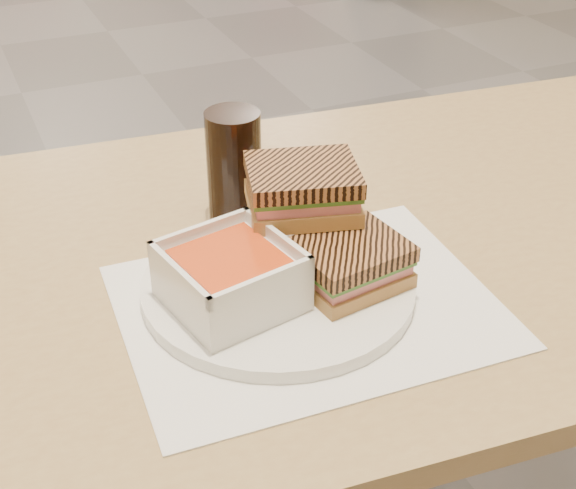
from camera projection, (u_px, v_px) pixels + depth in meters
name	position (u px, v px, depth m)	size (l,w,h in m)	color
main_table	(344.00, 311.00, 1.03)	(1.26, 0.80, 0.75)	tan
tray_liner	(308.00, 306.00, 0.85)	(0.40, 0.32, 0.00)	white
plate	(278.00, 286.00, 0.86)	(0.29, 0.29, 0.02)	white
soup_bowl	(231.00, 279.00, 0.81)	(0.14, 0.14, 0.06)	white
panini_lower	(350.00, 263.00, 0.84)	(0.12, 0.11, 0.05)	#AA7C3D
panini_upper	(302.00, 189.00, 0.87)	(0.14, 0.12, 0.05)	#AA7C3D
cola_glass	(234.00, 167.00, 0.96)	(0.07, 0.07, 0.14)	black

